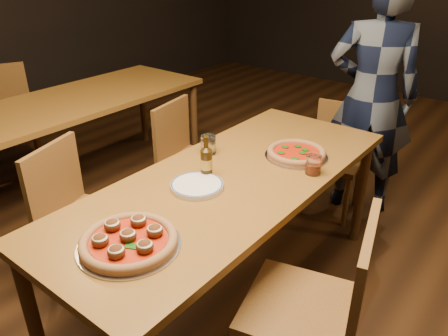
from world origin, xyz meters
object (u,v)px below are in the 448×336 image
Objects in this scene: plate_stack at (197,186)px; diner at (372,97)px; chair_end at (333,160)px; chair_main_nw at (90,219)px; pizza_meatball at (129,241)px; chair_main_sw at (196,161)px; water_glass at (208,145)px; table_left at (78,107)px; chair_nbr_left at (7,122)px; pizza_margherita at (296,153)px; amber_glass at (313,165)px; chair_main_e at (301,307)px; table_main at (230,190)px; beer_bottle at (206,162)px.

diner reaches higher than plate_stack.
chair_main_nw is at bearing -123.03° from chair_end.
chair_main_nw is 0.82m from pizza_meatball.
chair_main_sw is 2.21× the size of pizza_meatball.
chair_main_sw is 3.53× the size of plate_stack.
chair_main_sw reaches higher than water_glass.
chair_main_sw is at bearing 12.03° from table_left.
water_glass is at bearing -62.74° from chair_nbr_left.
pizza_margherita is at bearing 32.98° from water_glass.
chair_end is 0.85m from pizza_margherita.
pizza_meatball is 3.83× the size of water_glass.
amber_glass is (0.27, -0.89, 0.39)m from chair_end.
table_left is 2.00m from pizza_meatball.
chair_main_sw is 1.45m from pizza_meatball.
plate_stack is (2.31, -0.23, 0.29)m from chair_nbr_left.
chair_main_nw is 2.64× the size of pizza_margherita.
chair_nbr_left is at bearing -164.47° from chair_end.
chair_main_e is 9.93× the size of amber_glass.
table_main is 2.11× the size of chair_main_e.
chair_nbr_left is at bearing -159.11° from table_left.
pizza_margherita is 0.48m from water_glass.
beer_bottle is at bearing -123.47° from chair_main_e.
pizza_margherita is at bearing 64.33° from diner.
chair_main_nw is 3.62× the size of plate_stack.
diner is at bearing 79.80° from beer_bottle.
chair_main_nw is 0.76m from water_glass.
table_left is 2.00m from amber_glass.
pizza_margherita is 0.98m from diner.
diner is (0.12, 2.07, 0.07)m from pizza_meatball.
water_glass is at bearing -140.63° from chair_main_sw.
table_main is 0.43m from amber_glass.
beer_bottle is at bearing 55.71° from diner.
chair_nbr_left reaches higher than chair_main_nw.
diner is (0.16, 1.38, 0.17)m from table_main.
chair_main_nw is 2.00m from diner.
plate_stack is (-0.08, -1.36, 0.35)m from chair_end.
chair_main_sw is 0.51× the size of diner.
chair_main_nw is at bearing -148.38° from table_main.
pizza_meatball reaches higher than plate_stack.
plate_stack is at bearing -103.20° from chair_end.
amber_glass reaches higher than plate_stack.
beer_bottle is (-0.68, 0.23, 0.35)m from chair_main_e.
table_main is at bearing -131.56° from chair_main_e.
water_glass reaches higher than plate_stack.
chair_main_nw is 0.53× the size of diner.
table_main is 1.73m from table_left.
beer_bottle reaches higher than plate_stack.
chair_nbr_left reaches higher than pizza_margherita.
chair_nbr_left is at bearing 174.30° from plate_stack.
pizza_margherita is at bearing 72.07° from plate_stack.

